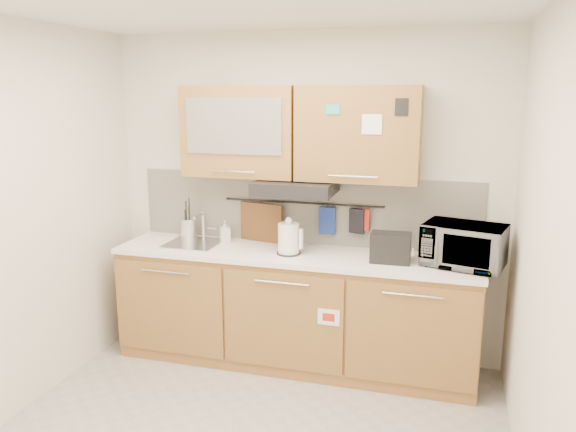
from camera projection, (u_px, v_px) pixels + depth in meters
The scene contains 19 objects.
wall_back at pixel (304, 197), 4.54m from camera, with size 3.20×3.20×0.00m, color silver.
wall_left at pixel (2, 226), 3.57m from camera, with size 3.00×3.00×0.00m, color silver.
wall_right at pixel (547, 268), 2.71m from camera, with size 3.00×3.00×0.00m, color silver.
base_cabinet at pixel (293, 314), 4.45m from camera, with size 2.80×0.64×0.88m.
countertop at pixel (293, 255), 4.34m from camera, with size 2.82×0.62×0.04m, color white.
backsplash at pixel (303, 209), 4.55m from camera, with size 2.80×0.02×0.56m, color silver.
upper_cabinets at pixel (298, 132), 4.26m from camera, with size 1.82×0.37×0.70m.
range_hood at pixel (296, 187), 4.28m from camera, with size 0.60×0.46×0.10m, color black.
sink at pixel (194, 243), 4.58m from camera, with size 0.42×0.40×0.26m.
utensil_rail at pixel (302, 203), 4.51m from camera, with size 0.02×0.02×1.30m, color black.
utensil_crock at pixel (189, 228), 4.73m from camera, with size 0.14×0.14×0.34m.
kettle at pixel (289, 239), 4.27m from camera, with size 0.21×0.19×0.29m.
toaster at pixel (391, 247), 4.06m from camera, with size 0.29×0.18×0.22m.
microwave at pixel (464, 245), 3.96m from camera, with size 0.55×0.37×0.30m, color #999999.
soap_bottle at pixel (225, 231), 4.64m from camera, with size 0.08×0.08×0.17m, color #999999.
cutting_board at pixel (261, 232), 4.64m from camera, with size 0.38×0.03×0.47m, color brown.
oven_mitt at pixel (327, 221), 4.46m from camera, with size 0.13×0.03×0.22m, color navy.
dark_pouch at pixel (357, 221), 4.40m from camera, with size 0.12×0.04×0.20m, color black.
pot_holder at pixel (361, 220), 4.38m from camera, with size 0.14×0.02×0.17m, color #B32517.
Camera 1 is at (1.11, -2.83, 2.13)m, focal length 35.00 mm.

